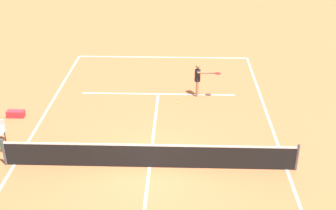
# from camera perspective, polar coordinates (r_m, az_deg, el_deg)

# --- Properties ---
(ground_plane) EXTENTS (60.00, 60.00, 0.00)m
(ground_plane) POSITION_cam_1_polar(r_m,az_deg,el_deg) (16.30, -2.39, -7.96)
(ground_plane) COLOR #C66B3D
(court_lines) EXTENTS (10.02, 22.70, 0.01)m
(court_lines) POSITION_cam_1_polar(r_m,az_deg,el_deg) (16.29, -2.40, -7.95)
(court_lines) COLOR white
(court_lines) RESTS_ON ground
(tennis_net) EXTENTS (10.62, 0.10, 1.07)m
(tennis_net) POSITION_cam_1_polar(r_m,az_deg,el_deg) (16.02, -2.43, -6.50)
(tennis_net) COLOR #4C4C51
(tennis_net) RESTS_ON ground
(player_serving) EXTENTS (1.23, 0.66, 1.62)m
(player_serving) POSITION_cam_1_polar(r_m,az_deg,el_deg) (21.18, 3.94, 3.56)
(player_serving) COLOR #9E704C
(player_serving) RESTS_ON ground
(tennis_ball) EXTENTS (0.07, 0.07, 0.07)m
(tennis_ball) POSITION_cam_1_polar(r_m,az_deg,el_deg) (20.74, 1.23, 0.28)
(tennis_ball) COLOR #CCE033
(tennis_ball) RESTS_ON ground
(equipment_bag) EXTENTS (0.76, 0.32, 0.30)m
(equipment_bag) POSITION_cam_1_polar(r_m,az_deg,el_deg) (20.62, -18.95, -1.08)
(equipment_bag) COLOR red
(equipment_bag) RESTS_ON ground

